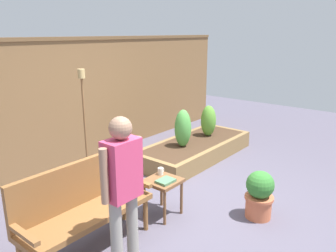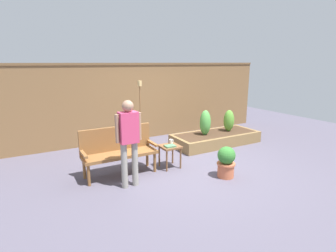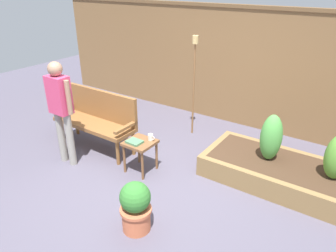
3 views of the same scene
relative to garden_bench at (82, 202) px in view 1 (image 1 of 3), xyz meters
name	(u,v)px [view 1 (image 1 of 3)]	position (x,y,z in m)	size (l,w,h in m)	color
ground_plane	(193,209)	(1.39, -0.43, -0.54)	(14.00, 14.00, 0.00)	#514C5B
fence_back	(69,102)	(1.39, 2.17, 0.55)	(8.40, 0.14, 2.16)	brown
garden_bench	(82,202)	(0.00, 0.00, 0.00)	(1.44, 0.48, 0.94)	brown
side_table	(163,186)	(1.05, -0.21, -0.15)	(0.40, 0.40, 0.48)	brown
cup_on_table	(161,171)	(1.15, -0.09, -0.02)	(0.11, 0.07, 0.09)	silver
book_on_table	(166,181)	(1.01, -0.29, -0.05)	(0.21, 0.17, 0.03)	#4C7A56
potted_boxwood	(259,194)	(1.75, -1.17, -0.23)	(0.35, 0.35, 0.61)	#C66642
raised_planter_bed	(195,149)	(2.97, 0.64, -0.39)	(2.40, 1.00, 0.30)	olive
shrub_near_bench	(183,128)	(2.61, 0.65, 0.08)	(0.29, 0.29, 0.66)	brown
shrub_far_corner	(208,121)	(3.42, 0.65, 0.05)	(0.29, 0.29, 0.59)	brown
tiki_torch	(84,107)	(1.04, 1.28, 0.64)	(0.10, 0.10, 1.73)	brown
person_by_bench	(123,185)	(-0.02, -0.65, 0.39)	(0.47, 0.20, 1.56)	gray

